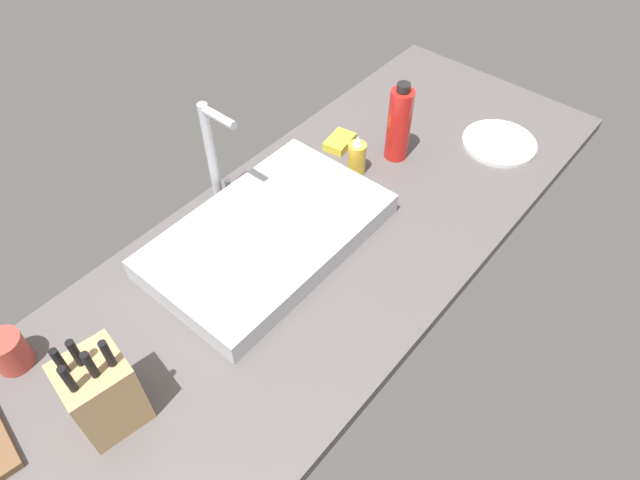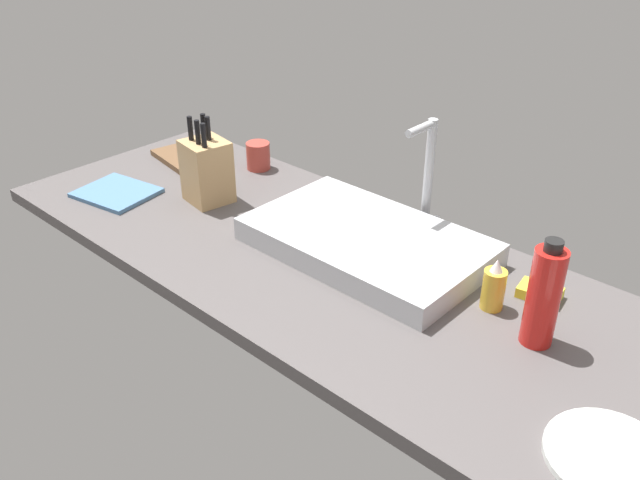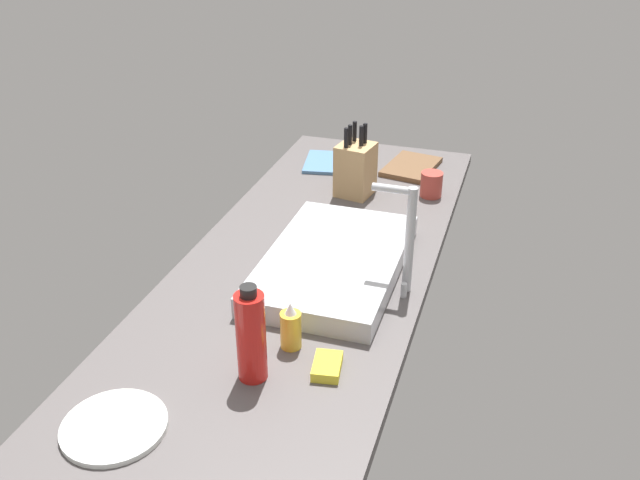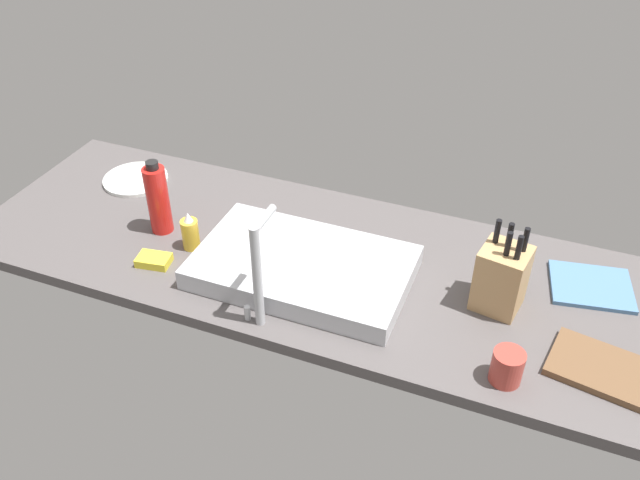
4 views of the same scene
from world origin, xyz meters
The scene contains 9 objects.
countertop_slab centered at (0.00, 0.00, 1.75)cm, with size 198.52×67.91×3.50cm, color #514C4C.
sink_basin centered at (-1.02, 8.45, 6.39)cm, with size 56.94×34.66×5.77cm, color #B7BABF.
faucet centered at (1.89, 28.03, 19.93)cm, with size 5.50×11.25×29.05cm.
knife_block centered at (-51.38, 0.84, 12.55)cm, with size 13.09×12.72×23.96cm.
soap_bottle centered at (33.18, 8.48, 8.53)cm, with size 4.89×4.89×11.84cm.
water_bottle centered at (45.52, 4.18, 14.22)cm, with size 6.40×6.40×22.92cm.
dinner_plate centered at (68.50, -15.71, 4.10)cm, with size 20.86×20.86×1.20cm, color silver.
coffee_mug centered at (-57.48, 25.32, 7.66)cm, with size 7.24×7.24×8.32cm, color #B23D33.
dish_sponge centered at (39.01, 18.89, 4.70)cm, with size 9.00×6.00×2.40cm, color yellow.
Camera 1 is at (-62.26, -59.12, 105.63)cm, focal length 31.78 mm.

